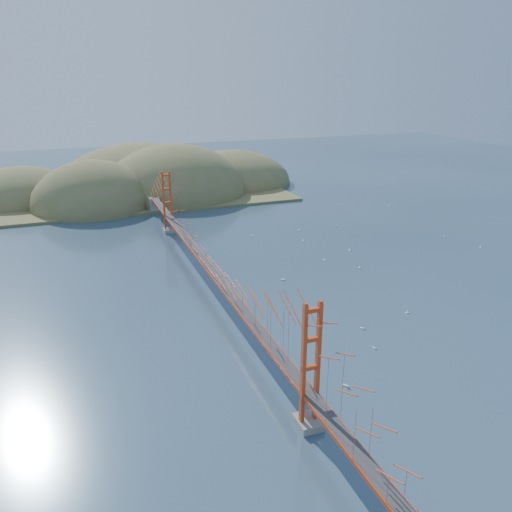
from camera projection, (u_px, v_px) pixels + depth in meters
name	position (u px, v px, depth m)	size (l,w,h in m)	color
ground	(212.00, 292.00, 69.17)	(320.00, 320.00, 0.00)	#293F52
bridge	(210.00, 244.00, 66.94)	(2.20, 94.40, 12.00)	gray
far_headlands	(148.00, 190.00, 130.18)	(84.00, 58.00, 25.00)	olive
sailboat_14	(359.00, 267.00, 77.67)	(0.61, 0.61, 0.63)	white
sailboat_9	(481.00, 247.00, 87.09)	(0.51, 0.51, 0.56)	white
sailboat_2	(407.00, 312.00, 62.93)	(0.52, 0.43, 0.60)	white
sailboat_4	(350.00, 249.00, 85.61)	(0.52, 0.58, 0.66)	white
sailboat_17	(389.00, 206.00, 114.32)	(0.54, 0.53, 0.60)	white
sailboat_10	(346.00, 385.00, 48.15)	(0.67, 0.67, 0.72)	white
sailboat_16	(283.00, 279.00, 73.18)	(0.69, 0.69, 0.73)	white
sailboat_12	(253.00, 235.00, 93.11)	(0.52, 0.50, 0.59)	white
sailboat_0	(374.00, 347.00, 54.85)	(0.50, 0.50, 0.55)	white
sailboat_7	(299.00, 230.00, 96.35)	(0.56, 0.48, 0.64)	white
sailboat_15	(341.00, 204.00, 115.64)	(0.57, 0.57, 0.61)	white
sailboat_6	(362.00, 328.00, 59.11)	(0.59, 0.59, 0.62)	white
sailboat_3	(324.00, 260.00, 80.85)	(0.57, 0.49, 0.66)	white
sailboat_8	(336.00, 226.00, 99.22)	(0.54, 0.49, 0.61)	white
sailboat_extra_0	(445.00, 236.00, 92.95)	(0.56, 0.56, 0.59)	white
sailboat_extra_1	(303.00, 240.00, 90.46)	(0.40, 0.49, 0.58)	white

